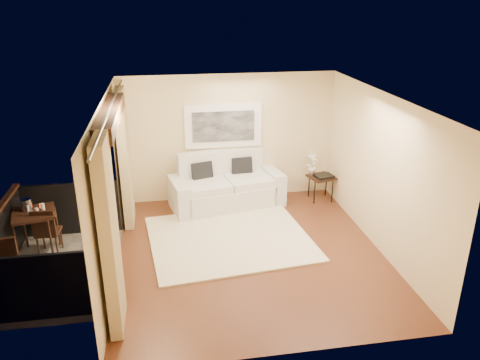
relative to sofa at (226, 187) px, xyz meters
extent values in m
plane|color=brown|center=(0.14, -2.10, -0.39)|extent=(5.00, 5.00, 0.00)
plane|color=white|center=(0.14, -2.10, 2.31)|extent=(5.00, 5.00, 0.00)
plane|color=beige|center=(0.14, 0.40, 0.96)|extent=(4.50, 0.00, 4.50)
plane|color=beige|center=(0.14, -4.60, 0.96)|extent=(4.50, 0.00, 4.50)
plane|color=beige|center=(2.39, -2.10, 0.96)|extent=(0.00, 5.00, 5.00)
plane|color=beige|center=(-2.11, -0.25, 0.96)|extent=(0.00, 2.70, 2.70)
plane|color=beige|center=(-2.11, -3.95, 0.96)|extent=(0.00, 2.70, 2.70)
plane|color=beige|center=(-2.11, -2.10, 2.16)|extent=(0.00, 2.40, 2.40)
cube|color=black|center=(-1.99, -2.10, 2.13)|extent=(0.28, 2.40, 0.22)
cube|color=#605B56|center=(-3.01, -2.10, -0.45)|extent=(1.80, 2.60, 0.12)
cube|color=black|center=(-3.01, -0.83, 0.11)|extent=(1.80, 0.06, 1.00)
cube|color=black|center=(-3.01, -3.37, 0.11)|extent=(1.80, 0.06, 1.00)
cube|color=tan|center=(-1.97, -0.55, 0.93)|extent=(0.16, 0.75, 2.62)
cube|color=tan|center=(-1.97, -3.65, 0.93)|extent=(0.16, 0.75, 2.62)
cylinder|color=#4C473F|center=(-1.97, -2.10, 2.24)|extent=(0.04, 4.80, 0.04)
cube|color=white|center=(0.02, 0.37, 1.23)|extent=(1.62, 0.05, 0.92)
cube|color=black|center=(0.02, 0.33, 1.23)|extent=(1.30, 0.02, 0.64)
cube|color=#F6EAC6|center=(-0.15, -1.56, -0.38)|extent=(3.09, 2.76, 0.04)
cube|color=silver|center=(0.02, -0.08, -0.16)|extent=(2.03, 1.33, 0.46)
cube|color=silver|center=(-0.06, 0.30, 0.27)|extent=(1.89, 0.59, 0.90)
cube|color=silver|center=(-0.99, -0.28, -0.05)|extent=(0.45, 1.03, 0.68)
cube|color=silver|center=(1.02, 0.11, -0.05)|extent=(0.45, 1.03, 0.68)
cube|color=silver|center=(-0.42, -0.20, 0.15)|extent=(1.03, 1.03, 0.15)
cube|color=silver|center=(0.47, -0.03, 0.15)|extent=(1.03, 1.03, 0.15)
cube|color=black|center=(-0.48, 0.05, 0.33)|extent=(0.48, 0.32, 0.45)
cube|color=black|center=(0.39, 0.21, 0.33)|extent=(0.45, 0.23, 0.45)
cube|color=black|center=(2.07, -0.10, 0.13)|extent=(0.61, 0.61, 0.04)
cylinder|color=black|center=(1.87, -0.30, -0.14)|extent=(0.03, 0.03, 0.50)
cylinder|color=black|center=(2.27, -0.30, -0.14)|extent=(0.03, 0.03, 0.50)
cylinder|color=black|center=(1.87, 0.10, -0.14)|extent=(0.03, 0.03, 0.50)
cylinder|color=black|center=(2.27, 0.10, -0.14)|extent=(0.03, 0.03, 0.50)
cube|color=black|center=(2.11, -0.16, 0.17)|extent=(0.43, 0.35, 0.05)
imported|color=white|center=(1.90, 0.05, 0.40)|extent=(0.33, 0.30, 0.52)
cube|color=black|center=(-3.45, -1.53, 0.37)|extent=(0.82, 0.82, 0.05)
cylinder|color=black|center=(-3.73, -1.80, -0.03)|extent=(0.04, 0.04, 0.74)
cylinder|color=black|center=(-3.18, -1.80, -0.03)|extent=(0.04, 0.04, 0.74)
cylinder|color=black|center=(-3.73, -1.26, -0.03)|extent=(0.04, 0.04, 0.74)
cylinder|color=black|center=(-3.18, -1.26, -0.03)|extent=(0.04, 0.04, 0.74)
cube|color=black|center=(-3.27, -1.52, 0.01)|extent=(0.40, 0.40, 0.04)
cube|color=black|center=(-3.28, -1.69, 0.23)|extent=(0.38, 0.07, 0.49)
cylinder|color=black|center=(-3.11, -1.38, -0.20)|extent=(0.03, 0.03, 0.39)
cylinder|color=black|center=(-3.41, -1.36, -0.20)|extent=(0.03, 0.03, 0.39)
cylinder|color=black|center=(-3.13, -1.68, -0.20)|extent=(0.03, 0.03, 0.39)
cylinder|color=black|center=(-3.44, -1.66, -0.20)|extent=(0.03, 0.03, 0.39)
cube|color=black|center=(-3.54, -3.10, 0.08)|extent=(0.52, 0.52, 0.05)
cube|color=black|center=(-3.58, -2.90, 0.35)|extent=(0.45, 0.14, 0.58)
cylinder|color=black|center=(-3.33, -3.24, -0.17)|extent=(0.03, 0.03, 0.46)
cylinder|color=black|center=(-3.40, -2.89, -0.17)|extent=(0.03, 0.03, 0.46)
cylinder|color=white|center=(-3.57, -1.43, 0.50)|extent=(0.18, 0.18, 0.20)
cylinder|color=red|center=(-3.36, -1.37, 0.44)|extent=(0.06, 0.06, 0.07)
cylinder|color=white|center=(-3.49, -1.66, 0.49)|extent=(0.04, 0.04, 0.18)
cylinder|color=silver|center=(-3.36, -1.65, 0.46)|extent=(0.06, 0.06, 0.12)
cylinder|color=silver|center=(-3.31, -1.47, 0.46)|extent=(0.06, 0.06, 0.12)
camera|label=1|loc=(-1.21, -9.07, 3.77)|focal=35.00mm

